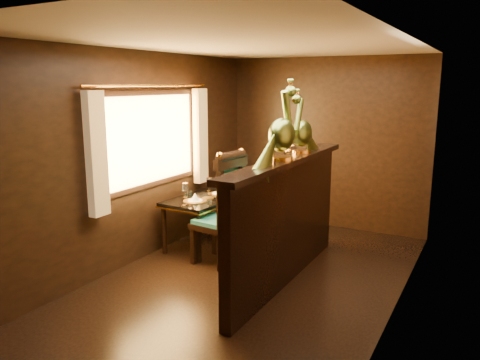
{
  "coord_description": "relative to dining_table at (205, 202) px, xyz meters",
  "views": [
    {
      "loc": [
        2.2,
        -4.14,
        2.12
      ],
      "look_at": [
        -0.28,
        0.37,
        1.05
      ],
      "focal_mm": 35.0,
      "sensor_mm": 36.0,
      "label": 1
    }
  ],
  "objects": [
    {
      "name": "ground",
      "position": [
        1.05,
        -0.82,
        -0.6
      ],
      "size": [
        5.0,
        5.0,
        0.0
      ],
      "primitive_type": "plane",
      "color": "black",
      "rests_on": "ground"
    },
    {
      "name": "peacock_left",
      "position": [
        1.38,
        -0.69,
        1.17
      ],
      "size": [
        0.25,
        0.68,
        0.81
      ],
      "primitive_type": null,
      "color": "#1B512D",
      "rests_on": "partition"
    },
    {
      "name": "dining_table",
      "position": [
        0.0,
        0.0,
        0.0
      ],
      "size": [
        0.75,
        1.17,
        0.86
      ],
      "rotation": [
        0.0,
        0.0,
        -0.06
      ],
      "color": "black",
      "rests_on": "ground"
    },
    {
      "name": "peacock_right",
      "position": [
        1.38,
        -0.14,
        1.11
      ],
      "size": [
        0.22,
        0.59,
        0.71
      ],
      "primitive_type": null,
      "color": "#1B512D",
      "rests_on": "partition"
    },
    {
      "name": "room_shell",
      "position": [
        0.97,
        -0.8,
        0.98
      ],
      "size": [
        3.04,
        5.04,
        2.52
      ],
      "color": "black",
      "rests_on": "ground"
    },
    {
      "name": "partition",
      "position": [
        1.37,
        -0.52,
        0.11
      ],
      "size": [
        0.26,
        2.7,
        1.36
      ],
      "color": "black",
      "rests_on": "ground"
    },
    {
      "name": "chair_left",
      "position": [
        0.57,
        -0.44,
        0.12
      ],
      "size": [
        0.55,
        0.58,
        1.39
      ],
      "rotation": [
        0.0,
        0.0,
        -0.12
      ],
      "color": "black",
      "rests_on": "ground"
    },
    {
      "name": "chair_right",
      "position": [
        1.04,
        0.15,
        0.12
      ],
      "size": [
        0.61,
        0.63,
        1.39
      ],
      "rotation": [
        0.0,
        0.0,
        0.27
      ],
      "color": "black",
      "rests_on": "ground"
    }
  ]
}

